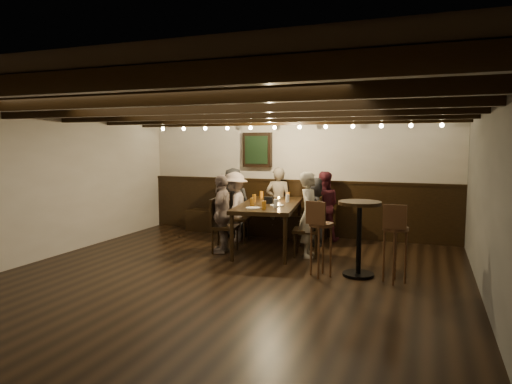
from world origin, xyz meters
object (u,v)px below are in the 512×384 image
at_px(dining_table, 269,207).
at_px(person_left_near, 235,207).
at_px(chair_right_near, 312,230).
at_px(person_bench_left, 233,202).
at_px(chair_left_far, 224,236).
at_px(chair_left_near, 236,227).
at_px(person_bench_centre, 278,202).
at_px(person_bench_right, 323,206).
at_px(bar_stool_left, 321,248).
at_px(chair_right_far, 307,240).
at_px(bar_stool_right, 395,253).
at_px(high_top_table, 359,227).
at_px(person_right_near, 313,211).
at_px(person_left_far, 222,214).
at_px(person_right_far, 309,214).

distance_m(dining_table, person_left_near, 0.88).
xyz_separation_m(chair_right_near, person_bench_left, (-1.67, 0.19, 0.42)).
bearing_deg(chair_left_far, chair_left_near, 180.00).
bearing_deg(chair_right_near, person_bench_centre, 50.17).
relative_size(person_bench_right, bar_stool_left, 1.24).
bearing_deg(chair_right_far, chair_left_near, 57.98).
bearing_deg(person_bench_centre, bar_stool_right, 126.35).
bearing_deg(chair_left_far, dining_table, 122.01).
distance_m(dining_table, high_top_table, 2.11).
bearing_deg(person_bench_centre, person_bench_right, 170.54).
bearing_deg(person_left_near, person_right_near, 90.00).
bearing_deg(bar_stool_right, bar_stool_left, -175.16).
xyz_separation_m(person_left_far, bar_stool_right, (2.92, -0.77, -0.27)).
height_order(person_right_far, bar_stool_left, person_right_far).
distance_m(chair_right_near, person_bench_left, 1.73).
relative_size(chair_right_far, person_right_near, 0.73).
distance_m(chair_right_near, high_top_table, 2.10).
distance_m(dining_table, person_bench_left, 1.27).
distance_m(chair_left_far, bar_stool_right, 2.99).
xyz_separation_m(chair_left_near, person_left_far, (0.11, -0.89, 0.39)).
bearing_deg(high_top_table, person_left_near, 149.62).
height_order(chair_left_far, person_left_far, person_left_far).
height_order(person_bench_right, high_top_table, person_bench_right).
bearing_deg(person_bench_centre, person_right_far, 116.57).
height_order(person_bench_right, bar_stool_left, person_bench_right).
bearing_deg(person_bench_centre, high_top_table, 121.68).
distance_m(person_left_far, person_right_near, 1.75).
relative_size(person_bench_centre, bar_stool_left, 1.30).
relative_size(chair_right_far, bar_stool_left, 0.85).
distance_m(person_bench_left, person_right_near, 1.71).
height_order(person_bench_left, bar_stool_left, person_bench_left).
height_order(chair_left_near, person_bench_right, person_bench_right).
height_order(person_bench_left, person_left_far, person_bench_left).
bearing_deg(person_bench_right, chair_left_near, 15.53).
bearing_deg(chair_left_near, person_right_near, 90.00).
distance_m(high_top_table, bar_stool_right, 0.60).
height_order(dining_table, person_bench_left, person_bench_left).
distance_m(chair_left_far, high_top_table, 2.50).
height_order(chair_left_near, chair_left_far, same).
distance_m(chair_right_near, person_left_far, 1.77).
bearing_deg(person_right_far, bar_stool_right, -134.31).
bearing_deg(dining_table, person_right_near, 30.96).
bearing_deg(person_right_far, high_top_table, -141.55).
distance_m(dining_table, person_bench_centre, 1.05).
height_order(chair_left_far, person_bench_centre, person_bench_centre).
relative_size(person_bench_centre, person_right_near, 1.12).
height_order(person_left_near, high_top_table, person_left_near).
bearing_deg(chair_right_far, bar_stool_left, -165.42).
xyz_separation_m(dining_table, bar_stool_left, (1.25, -1.38, -0.35)).
bearing_deg(dining_table, high_top_table, -43.16).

